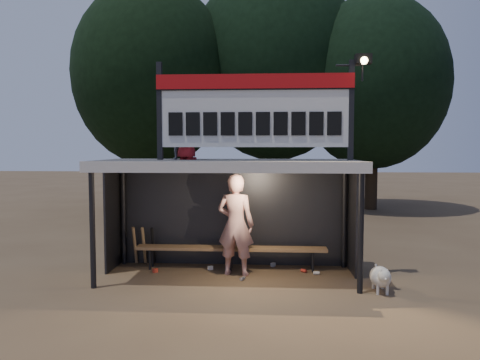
# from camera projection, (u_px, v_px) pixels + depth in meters

# --- Properties ---
(ground) EXTENTS (80.00, 80.00, 0.00)m
(ground) POSITION_uv_depth(u_px,v_px,m) (229.00, 277.00, 9.29)
(ground) COLOR brown
(ground) RESTS_ON ground
(player) EXTENTS (0.82, 0.62, 2.04)m
(player) POSITION_uv_depth(u_px,v_px,m) (236.00, 225.00, 9.36)
(player) COLOR silver
(player) RESTS_ON ground
(child_a) EXTENTS (0.44, 0.35, 0.91)m
(child_a) POSITION_uv_depth(u_px,v_px,m) (178.00, 137.00, 9.51)
(child_a) COLOR gray
(child_a) RESTS_ON dugout_shelter
(child_b) EXTENTS (0.63, 0.58, 1.07)m
(child_b) POSITION_uv_depth(u_px,v_px,m) (187.00, 133.00, 9.30)
(child_b) COLOR #A4191E
(child_b) RESTS_ON dugout_shelter
(dugout_shelter) EXTENTS (5.10, 2.08, 2.32)m
(dugout_shelter) POSITION_uv_depth(u_px,v_px,m) (230.00, 183.00, 9.40)
(dugout_shelter) COLOR #37383A
(dugout_shelter) RESTS_ON ground
(scoreboard_assembly) EXTENTS (4.10, 0.27, 1.99)m
(scoreboard_assembly) POSITION_uv_depth(u_px,v_px,m) (257.00, 108.00, 9.01)
(scoreboard_assembly) COLOR black
(scoreboard_assembly) RESTS_ON dugout_shelter
(bench) EXTENTS (4.00, 0.35, 0.48)m
(bench) POSITION_uv_depth(u_px,v_px,m) (231.00, 249.00, 9.80)
(bench) COLOR olive
(bench) RESTS_ON ground
(tree_left) EXTENTS (6.46, 6.46, 9.27)m
(tree_left) POSITION_uv_depth(u_px,v_px,m) (153.00, 75.00, 19.11)
(tree_left) COLOR black
(tree_left) RESTS_ON ground
(tree_mid) EXTENTS (7.22, 7.22, 10.36)m
(tree_mid) POSITION_uv_depth(u_px,v_px,m) (275.00, 64.00, 20.24)
(tree_mid) COLOR #2E1F14
(tree_mid) RESTS_ON ground
(tree_right) EXTENTS (6.08, 6.08, 8.72)m
(tree_right) POSITION_uv_depth(u_px,v_px,m) (373.00, 83.00, 19.06)
(tree_right) COLOR #2F2115
(tree_right) RESTS_ON ground
(dog) EXTENTS (0.36, 0.81, 0.49)m
(dog) POSITION_uv_depth(u_px,v_px,m) (381.00, 277.00, 8.26)
(dog) COLOR white
(dog) RESTS_ON ground
(bats) EXTENTS (0.48, 0.33, 0.84)m
(bats) POSITION_uv_depth(u_px,v_px,m) (144.00, 245.00, 10.20)
(bats) COLOR #946E45
(bats) RESTS_ON ground
(litter) EXTENTS (3.41, 1.22, 0.08)m
(litter) POSITION_uv_depth(u_px,v_px,m) (249.00, 271.00, 9.59)
(litter) COLOR #B4301E
(litter) RESTS_ON ground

